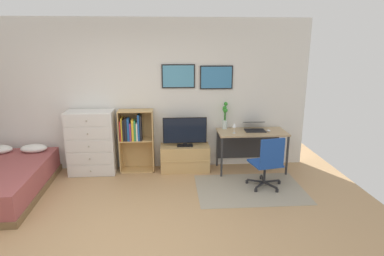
% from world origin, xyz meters
% --- Properties ---
extents(ground_plane, '(7.20, 7.20, 0.00)m').
position_xyz_m(ground_plane, '(0.00, 0.00, 0.00)').
color(ground_plane, tan).
extents(wall_back_with_posters, '(6.12, 0.09, 2.70)m').
position_xyz_m(wall_back_with_posters, '(0.01, 2.43, 1.35)').
color(wall_back_with_posters, silver).
rests_on(wall_back_with_posters, ground_plane).
extents(area_rug, '(1.70, 1.20, 0.01)m').
position_xyz_m(area_rug, '(1.79, 1.29, 0.00)').
color(area_rug, '#9E937F').
rests_on(area_rug, ground_plane).
extents(dresser, '(0.81, 0.46, 1.13)m').
position_xyz_m(dresser, '(-0.85, 2.15, 0.57)').
color(dresser, silver).
rests_on(dresser, ground_plane).
extents(bookshelf, '(0.61, 0.30, 1.13)m').
position_xyz_m(bookshelf, '(-0.11, 2.22, 0.67)').
color(bookshelf, tan).
rests_on(bookshelf, ground_plane).
extents(tv_stand, '(0.88, 0.41, 0.47)m').
position_xyz_m(tv_stand, '(0.79, 2.17, 0.24)').
color(tv_stand, tan).
rests_on(tv_stand, ground_plane).
extents(television, '(0.78, 0.16, 0.53)m').
position_xyz_m(television, '(0.79, 2.15, 0.73)').
color(television, black).
rests_on(television, tv_stand).
extents(desk, '(1.22, 0.58, 0.74)m').
position_xyz_m(desk, '(1.99, 2.16, 0.60)').
color(desk, tan).
rests_on(desk, ground_plane).
extents(office_chair, '(0.58, 0.57, 0.86)m').
position_xyz_m(office_chair, '(2.07, 1.30, 0.46)').
color(office_chair, '#232326').
rests_on(office_chair, ground_plane).
extents(laptop, '(0.37, 0.40, 0.16)m').
position_xyz_m(laptop, '(2.06, 2.17, 0.80)').
color(laptop, black).
rests_on(laptop, desk).
extents(computer_mouse, '(0.06, 0.10, 0.03)m').
position_xyz_m(computer_mouse, '(2.28, 2.04, 0.76)').
color(computer_mouse, silver).
rests_on(computer_mouse, desk).
extents(bamboo_vase, '(0.09, 0.10, 0.50)m').
position_xyz_m(bamboo_vase, '(1.53, 2.29, 0.99)').
color(bamboo_vase, silver).
rests_on(bamboo_vase, desk).
extents(wine_glass, '(0.07, 0.07, 0.18)m').
position_xyz_m(wine_glass, '(1.65, 1.98, 0.87)').
color(wine_glass, silver).
rests_on(wine_glass, desk).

